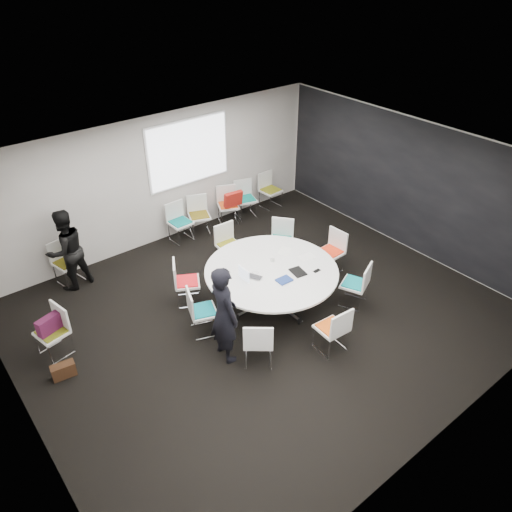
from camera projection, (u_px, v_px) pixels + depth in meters
room_shell at (266, 248)px, 8.30m from camera, size 8.08×7.08×2.88m
conference_table at (271, 277)px, 9.05m from camera, size 2.41×2.41×0.73m
projection_screen at (189, 152)px, 10.68m from camera, size 1.90×0.03×1.35m
chair_ring_a at (330, 259)px, 10.06m from camera, size 0.47×0.48×0.88m
chair_ring_b at (281, 248)px, 10.42m from camera, size 0.64×0.64×0.88m
chair_ring_c at (230, 253)px, 10.26m from camera, size 0.47×0.46×0.88m
chair_ring_d at (187, 290)px, 9.21m from camera, size 0.62×0.62×0.88m
chair_ring_e at (203, 319)px, 8.51m from camera, size 0.58×0.59×0.88m
chair_ring_f at (258, 349)px, 7.91m from camera, size 0.64×0.64×0.88m
chair_ring_g at (331, 336)px, 8.15m from camera, size 0.49×0.48×0.88m
chair_ring_h at (354, 292)px, 9.15m from camera, size 0.60×0.60×0.88m
chair_back_a at (181, 229)px, 11.07m from camera, size 0.48×0.47×0.88m
chair_back_b at (200, 222)px, 11.33m from camera, size 0.59×0.59×0.88m
chair_back_c at (228, 212)px, 11.75m from camera, size 0.60×0.60×0.88m
chair_back_d at (246, 206)px, 12.02m from camera, size 0.57×0.56×0.88m
chair_back_e at (270, 197)px, 12.43m from camera, size 0.49×0.48×0.88m
chair_spare_left at (55, 340)px, 8.07m from camera, size 0.53×0.54×0.88m
chair_person_back at (69, 270)px, 9.74m from camera, size 0.55×0.54×0.88m
person_main at (224, 314)px, 7.71m from camera, size 0.46×0.66×1.72m
person_back at (66, 250)px, 9.34m from camera, size 0.91×0.77×1.63m
laptop at (254, 275)px, 8.79m from camera, size 0.33×0.39×0.03m
laptop_lid at (244, 274)px, 8.61m from camera, size 0.02×0.30×0.22m
notebook_black at (298, 272)px, 8.87m from camera, size 0.27×0.33×0.02m
tablet_folio at (284, 280)px, 8.66m from camera, size 0.27×0.21×0.03m
papers_right at (285, 251)px, 9.46m from camera, size 0.36×0.33×0.00m
papers_front at (307, 257)px, 9.30m from camera, size 0.33×0.25×0.00m
cup at (272, 259)px, 9.16m from camera, size 0.08×0.08×0.09m
phone at (317, 271)px, 8.91m from camera, size 0.14×0.07×0.01m
maroon_bag at (49, 324)px, 7.87m from camera, size 0.42×0.26×0.28m
brown_bag at (64, 370)px, 7.72m from camera, size 0.38×0.21×0.24m
red_jacket at (233, 199)px, 11.37m from camera, size 0.45×0.21×0.36m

